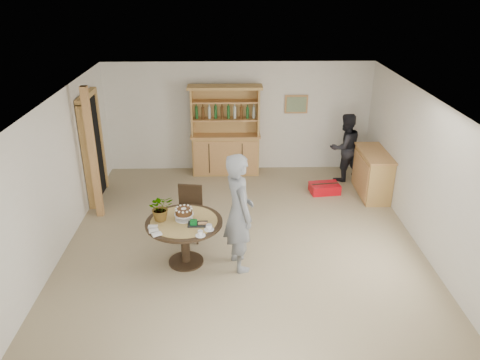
% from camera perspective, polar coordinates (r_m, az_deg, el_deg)
% --- Properties ---
extents(ground, '(7.00, 7.00, 0.00)m').
position_cam_1_polar(ground, '(8.04, 0.34, -8.16)').
color(ground, tan).
rests_on(ground, ground).
extents(room_shell, '(6.04, 7.04, 2.52)m').
position_cam_1_polar(room_shell, '(7.27, 0.40, 3.54)').
color(room_shell, white).
rests_on(room_shell, ground).
extents(doorway, '(0.13, 1.10, 2.18)m').
position_cam_1_polar(doorway, '(9.74, -17.56, 3.89)').
color(doorway, black).
rests_on(doorway, ground).
extents(pine_post, '(0.12, 0.12, 2.50)m').
position_cam_1_polar(pine_post, '(8.91, -17.52, 3.00)').
color(pine_post, tan).
rests_on(pine_post, ground).
extents(hutch, '(1.62, 0.54, 2.04)m').
position_cam_1_polar(hutch, '(10.66, -1.76, 4.37)').
color(hutch, '#B1884B').
rests_on(hutch, ground).
extents(sideboard, '(0.54, 1.26, 0.94)m').
position_cam_1_polar(sideboard, '(10.03, 15.86, 0.78)').
color(sideboard, '#B1884B').
rests_on(sideboard, ground).
extents(dining_table, '(1.20, 1.20, 0.76)m').
position_cam_1_polar(dining_table, '(7.39, -6.79, -6.02)').
color(dining_table, black).
rests_on(dining_table, ground).
extents(dining_chair, '(0.48, 0.48, 0.95)m').
position_cam_1_polar(dining_chair, '(8.15, -6.18, -3.51)').
color(dining_chair, black).
rests_on(dining_chair, ground).
extents(birthday_cake, '(0.30, 0.30, 0.20)m').
position_cam_1_polar(birthday_cake, '(7.30, -6.86, -3.93)').
color(birthday_cake, white).
rests_on(birthday_cake, dining_table).
extents(flower_vase, '(0.47, 0.44, 0.42)m').
position_cam_1_polar(flower_vase, '(7.30, -9.64, -3.33)').
color(flower_vase, '#3F7233').
rests_on(flower_vase, dining_table).
extents(gift_tray, '(0.30, 0.20, 0.08)m').
position_cam_1_polar(gift_tray, '(7.18, -5.23, -5.27)').
color(gift_tray, black).
rests_on(gift_tray, dining_table).
extents(coffee_cup_a, '(0.15, 0.15, 0.09)m').
position_cam_1_polar(coffee_cup_a, '(7.03, -3.80, -5.79)').
color(coffee_cup_a, white).
rests_on(coffee_cup_a, dining_table).
extents(coffee_cup_b, '(0.15, 0.15, 0.08)m').
position_cam_1_polar(coffee_cup_b, '(6.89, -4.86, -6.54)').
color(coffee_cup_b, white).
rests_on(coffee_cup_b, dining_table).
extents(napkins, '(0.24, 0.33, 0.03)m').
position_cam_1_polar(napkins, '(7.09, -10.39, -6.08)').
color(napkins, white).
rests_on(napkins, dining_table).
extents(teen_boy, '(0.65, 0.80, 1.90)m').
position_cam_1_polar(teen_boy, '(7.10, -0.14, -3.97)').
color(teen_boy, slate).
rests_on(teen_boy, ground).
extents(adult_person, '(0.90, 0.82, 1.52)m').
position_cam_1_polar(adult_person, '(10.52, 12.66, 3.91)').
color(adult_person, black).
rests_on(adult_person, ground).
extents(red_suitcase, '(0.65, 0.47, 0.21)m').
position_cam_1_polar(red_suitcase, '(10.03, 10.26, -0.99)').
color(red_suitcase, red).
rests_on(red_suitcase, ground).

